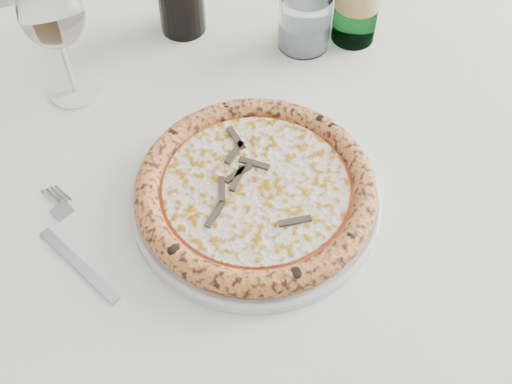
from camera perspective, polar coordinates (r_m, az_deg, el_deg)
floor at (r=1.53m, az=0.79°, el=-15.43°), size 5.00×6.00×0.02m
dining_table at (r=0.94m, az=-2.48°, el=0.39°), size 1.45×0.90×0.76m
plate at (r=0.80m, az=0.00°, el=-0.48°), size 0.32×0.32×0.02m
pizza at (r=0.79m, az=-0.00°, el=0.28°), size 0.30×0.30×0.03m
fork at (r=0.80m, az=-15.93°, el=-4.73°), size 0.07×0.19×0.00m
wine_glass at (r=0.89m, az=-17.68°, el=14.76°), size 0.09×0.09×0.19m
tumbler at (r=1.00m, az=4.32°, el=14.69°), size 0.08×0.08×0.09m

